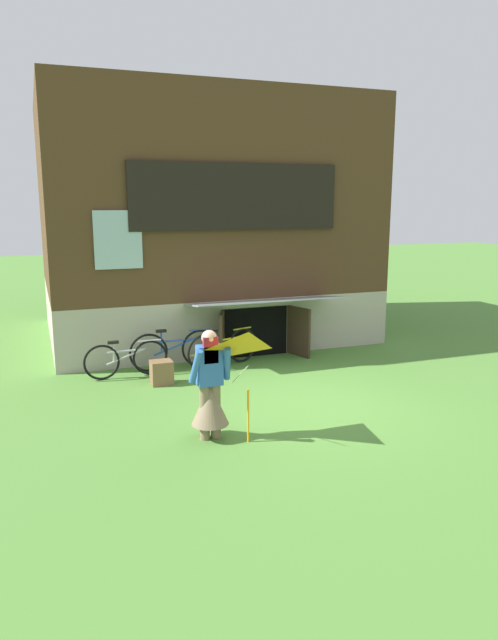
% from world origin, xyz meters
% --- Properties ---
extents(ground_plane, '(60.00, 60.00, 0.00)m').
position_xyz_m(ground_plane, '(0.00, 0.00, 0.00)').
color(ground_plane, '#4C7F33').
extents(log_house, '(7.31, 6.60, 5.57)m').
position_xyz_m(log_house, '(-0.00, 5.74, 2.79)').
color(log_house, '#ADA393').
rests_on(log_house, ground_plane).
extents(person, '(0.61, 0.52, 1.55)m').
position_xyz_m(person, '(-1.75, -0.94, 0.65)').
color(person, '#7F6B51').
rests_on(person, ground_plane).
extents(kite, '(0.88, 1.00, 1.47)m').
position_xyz_m(kite, '(-1.40, -1.51, 1.21)').
color(kite, orange).
rests_on(kite, ground_plane).
extents(bicycle_yellow, '(1.61, 0.55, 0.76)m').
position_xyz_m(bicycle_yellow, '(-0.47, 2.48, 0.37)').
color(bicycle_yellow, black).
rests_on(bicycle_yellow, ground_plane).
extents(bicycle_blue, '(1.79, 0.08, 0.81)m').
position_xyz_m(bicycle_blue, '(-1.43, 2.60, 0.39)').
color(bicycle_blue, black).
rests_on(bicycle_blue, ground_plane).
extents(bicycle_silver, '(1.58, 0.11, 0.72)m').
position_xyz_m(bicycle_silver, '(-2.40, 2.39, 0.35)').
color(bicycle_silver, black).
rests_on(bicycle_silver, ground_plane).
extents(wooden_crate, '(0.38, 0.33, 0.43)m').
position_xyz_m(wooden_crate, '(-1.87, 1.74, 0.22)').
color(wooden_crate, brown).
rests_on(wooden_crate, ground_plane).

